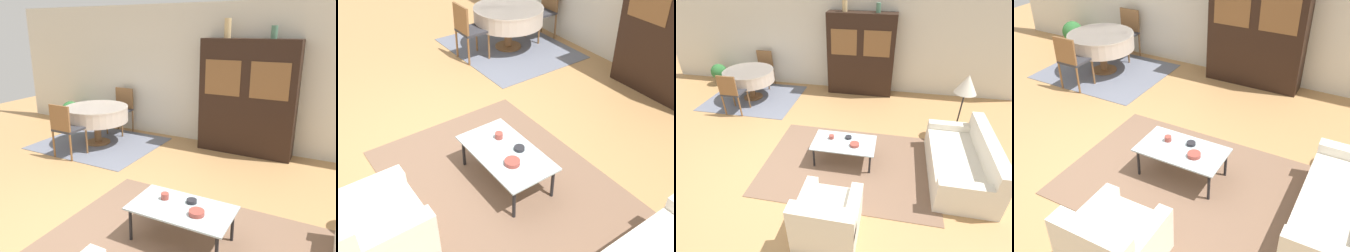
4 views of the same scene
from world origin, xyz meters
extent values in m
plane|color=tan|center=(0.00, 0.00, 0.00)|extent=(14.00, 14.00, 0.00)
cube|color=beige|center=(0.00, 3.63, 1.35)|extent=(10.00, 0.06, 2.70)
cube|color=brown|center=(1.01, 0.31, 0.01)|extent=(3.03, 2.13, 0.01)
cube|color=slate|center=(-1.93, 2.47, 0.01)|extent=(2.30, 1.89, 0.01)
cube|color=silver|center=(2.84, 0.38, 0.21)|extent=(0.93, 1.77, 0.43)
cube|color=silver|center=(3.20, 0.38, 0.61)|extent=(0.20, 1.77, 0.36)
cube|color=silver|center=(2.84, -0.43, 0.49)|extent=(0.93, 0.16, 0.12)
cube|color=silver|center=(2.84, 1.18, 0.49)|extent=(0.93, 0.16, 0.12)
cube|color=silver|center=(0.97, -1.08, 0.21)|extent=(0.80, 0.84, 0.42)
cube|color=silver|center=(0.97, -1.39, 0.59)|extent=(0.80, 0.20, 0.34)
cube|color=silver|center=(0.65, -1.08, 0.48)|extent=(0.16, 0.84, 0.12)
cube|color=silver|center=(1.29, -1.08, 0.48)|extent=(0.16, 0.84, 0.12)
cylinder|color=black|center=(0.40, 0.15, 0.20)|extent=(0.04, 0.04, 0.38)
cylinder|color=black|center=(1.38, 0.15, 0.20)|extent=(0.04, 0.04, 0.38)
cylinder|color=black|center=(0.40, 0.65, 0.20)|extent=(0.04, 0.04, 0.38)
cylinder|color=black|center=(1.38, 0.65, 0.20)|extent=(0.04, 0.04, 0.38)
cube|color=silver|center=(0.89, 0.40, 0.40)|extent=(1.10, 0.62, 0.02)
cube|color=black|center=(0.76, 3.37, 1.03)|extent=(1.70, 0.42, 2.07)
cube|color=brown|center=(0.36, 3.16, 1.39)|extent=(0.64, 0.01, 0.62)
cube|color=brown|center=(1.17, 3.16, 1.39)|extent=(0.64, 0.01, 0.62)
cylinder|color=brown|center=(-1.97, 2.48, 0.03)|extent=(0.48, 0.48, 0.03)
cylinder|color=brown|center=(-1.97, 2.48, 0.23)|extent=(0.14, 0.14, 0.45)
cylinder|color=beige|center=(-1.97, 2.48, 0.61)|extent=(1.23, 1.23, 0.30)
cylinder|color=beige|center=(-1.97, 2.48, 0.74)|extent=(1.24, 1.24, 0.03)
cylinder|color=brown|center=(-2.17, 1.93, 0.25)|extent=(0.04, 0.04, 0.48)
cylinder|color=brown|center=(-1.77, 1.93, 0.25)|extent=(0.04, 0.04, 0.48)
cylinder|color=brown|center=(-2.17, 1.52, 0.25)|extent=(0.04, 0.04, 0.48)
cylinder|color=brown|center=(-1.77, 1.52, 0.25)|extent=(0.04, 0.04, 0.48)
cube|color=#333338|center=(-1.97, 1.72, 0.51)|extent=(0.44, 0.44, 0.04)
cube|color=brown|center=(-1.97, 1.52, 0.75)|extent=(0.44, 0.04, 0.45)
cylinder|color=brown|center=(-1.77, 3.03, 0.25)|extent=(0.04, 0.04, 0.48)
cylinder|color=brown|center=(-2.17, 3.03, 0.25)|extent=(0.04, 0.04, 0.48)
cylinder|color=brown|center=(-1.77, 3.44, 0.25)|extent=(0.04, 0.04, 0.48)
cylinder|color=brown|center=(-2.17, 3.44, 0.25)|extent=(0.04, 0.04, 0.48)
cube|color=#333338|center=(-1.97, 3.24, 0.51)|extent=(0.44, 0.44, 0.04)
cube|color=brown|center=(-1.97, 3.44, 0.75)|extent=(0.44, 0.04, 0.45)
cylinder|color=black|center=(2.98, 1.59, 0.01)|extent=(0.28, 0.28, 0.02)
cylinder|color=black|center=(2.98, 1.59, 0.52)|extent=(0.03, 0.03, 1.00)
cone|color=silver|center=(2.98, 1.59, 1.17)|extent=(0.41, 0.41, 0.36)
cylinder|color=#9E4238|center=(0.65, 0.47, 0.45)|extent=(0.09, 0.09, 0.07)
cylinder|color=#9E4238|center=(1.09, 0.34, 0.43)|extent=(0.16, 0.16, 0.05)
cylinder|color=#232328|center=(0.95, 0.54, 0.43)|extent=(0.11, 0.11, 0.04)
cylinder|color=tan|center=(0.34, 3.37, 2.23)|extent=(0.12, 0.12, 0.34)
cylinder|color=#4C7A60|center=(1.14, 3.37, 2.17)|extent=(0.11, 0.11, 0.21)
cylinder|color=#93664C|center=(-3.33, 3.16, 0.09)|extent=(0.25, 0.25, 0.18)
sphere|color=#2D6B33|center=(-3.33, 3.16, 0.37)|extent=(0.44, 0.44, 0.44)
camera|label=1|loc=(2.21, -2.39, 2.23)|focal=35.00mm
camera|label=2|loc=(3.54, -1.47, 3.09)|focal=42.00mm
camera|label=3|loc=(1.60, -3.25, 3.13)|focal=28.00mm
camera|label=4|loc=(2.76, -3.05, 3.26)|focal=42.00mm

